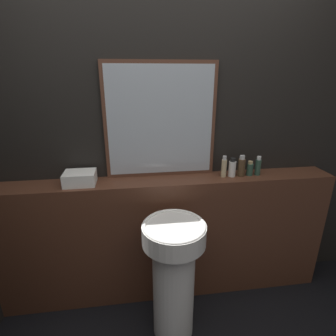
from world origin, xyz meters
name	(u,v)px	position (x,y,z in m)	size (l,w,h in m)	color
wall_back	(164,139)	(0.00, 1.29, 1.25)	(8.00, 0.06, 2.50)	black
vanity_counter	(167,238)	(0.00, 1.14, 0.49)	(2.49, 0.24, 0.99)	#512D1E
pedestal_sink	(174,273)	(-0.01, 0.76, 0.49)	(0.39, 0.39, 0.86)	white
mirror	(161,121)	(-0.03, 1.24, 1.39)	(0.79, 0.03, 0.80)	#563323
towel_stack	(80,178)	(-0.60, 1.14, 1.03)	(0.21, 0.17, 0.09)	white
shampoo_bottle	(224,167)	(0.42, 1.14, 1.06)	(0.04, 0.04, 0.16)	#C6B284
conditioner_bottle	(232,168)	(0.48, 1.14, 1.05)	(0.05, 0.05, 0.14)	white
lotion_bottle	(241,166)	(0.55, 1.14, 1.06)	(0.05, 0.05, 0.16)	#4C3823
body_wash_bottle	(250,169)	(0.62, 1.14, 1.04)	(0.05, 0.05, 0.11)	#2D4C3D
hand_soap_bottle	(258,166)	(0.68, 1.14, 1.05)	(0.04, 0.04, 0.15)	#2D4C3D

